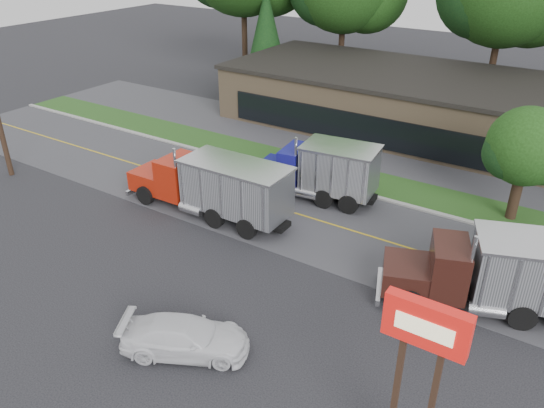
{
  "coord_description": "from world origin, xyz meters",
  "views": [
    {
      "loc": [
        12.9,
        -13.27,
        14.17
      ],
      "look_at": [
        0.08,
        6.37,
        1.8
      ],
      "focal_mm": 35.0,
      "sensor_mm": 36.0,
      "label": 1
    }
  ],
  "objects": [
    {
      "name": "strip_mall",
      "position": [
        2.0,
        26.0,
        2.0
      ],
      "size": [
        32.0,
        12.0,
        4.0
      ],
      "primitive_type": "cube",
      "color": "#8F7658",
      "rests_on": "ground"
    },
    {
      "name": "dump_truck_red",
      "position": [
        -3.62,
        6.5,
        1.81
      ],
      "size": [
        10.02,
        2.78,
        3.36
      ],
      "rotation": [
        0.0,
        0.0,
        3.16
      ],
      "color": "black",
      "rests_on": "ground"
    },
    {
      "name": "tree_verge",
      "position": [
        10.07,
        15.05,
        3.96
      ],
      "size": [
        4.37,
        4.11,
        6.23
      ],
      "color": "#382619",
      "rests_on": "ground"
    },
    {
      "name": "evergreen_left",
      "position": [
        -16.0,
        30.0,
        5.24
      ],
      "size": [
        4.2,
        4.2,
        9.54
      ],
      "color": "#382619",
      "rests_on": "ground"
    },
    {
      "name": "ground",
      "position": [
        0.0,
        0.0,
        0.0
      ],
      "size": [
        140.0,
        140.0,
        0.0
      ],
      "primitive_type": "plane",
      "color": "#38383E",
      "rests_on": "ground"
    },
    {
      "name": "far_parking",
      "position": [
        0.0,
        20.0,
        0.0
      ],
      "size": [
        60.0,
        7.0,
        0.02
      ],
      "primitive_type": "cube",
      "color": "#505055",
      "rests_on": "ground"
    },
    {
      "name": "rally_car",
      "position": [
        2.0,
        -2.44,
        0.69
      ],
      "size": [
        5.1,
        3.92,
        1.38
      ],
      "primitive_type": "imported",
      "rotation": [
        0.0,
        0.0,
        2.05
      ],
      "color": "white",
      "rests_on": "ground"
    },
    {
      "name": "dump_truck_maroon",
      "position": [
        11.2,
        6.59,
        1.81
      ],
      "size": [
        8.88,
        5.3,
        3.36
      ],
      "rotation": [
        0.0,
        0.0,
        3.5
      ],
      "color": "black",
      "rests_on": "ground"
    },
    {
      "name": "road",
      "position": [
        0.0,
        9.0,
        0.0
      ],
      "size": [
        60.0,
        8.0,
        0.02
      ],
      "primitive_type": "cube",
      "color": "#505055",
      "rests_on": "ground"
    },
    {
      "name": "curb",
      "position": [
        0.0,
        13.2,
        0.0
      ],
      "size": [
        60.0,
        0.3,
        0.12
      ],
      "primitive_type": "cube",
      "color": "#9E9E99",
      "rests_on": "ground"
    },
    {
      "name": "grass_verge",
      "position": [
        0.0,
        15.0,
        0.0
      ],
      "size": [
        60.0,
        3.4,
        0.03
      ],
      "primitive_type": "cube",
      "color": "#254C1A",
      "rests_on": "ground"
    },
    {
      "name": "center_line",
      "position": [
        0.0,
        9.0,
        0.0
      ],
      "size": [
        60.0,
        0.12,
        0.01
      ],
      "primitive_type": "cube",
      "color": "gold",
      "rests_on": "ground"
    },
    {
      "name": "dump_truck_blue",
      "position": [
        0.21,
        11.52,
        1.8
      ],
      "size": [
        7.27,
        3.44,
        3.36
      ],
      "rotation": [
        0.0,
        0.0,
        3.26
      ],
      "color": "black",
      "rests_on": "ground"
    }
  ]
}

